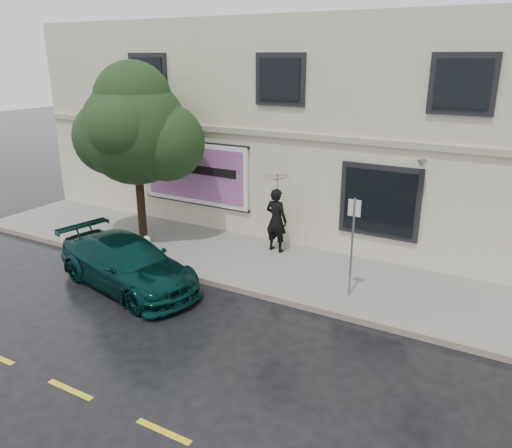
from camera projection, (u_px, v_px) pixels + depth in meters
The scene contains 12 objects.
ground at pixel (185, 310), 12.11m from camera, with size 90.00×90.00×0.00m, color black.
sidewalk at pixel (252, 261), 14.77m from camera, with size 20.00×3.50×0.15m, color gray.
curb at pixel (219, 284), 13.32m from camera, with size 20.00×0.18×0.16m, color gray.
road_marking at pixel (70, 390), 9.22m from camera, with size 19.00×0.12×0.01m, color gold.
building at pixel (329, 123), 18.40m from camera, with size 20.00×8.12×7.00m.
billboard at pixel (194, 173), 16.99m from camera, with size 4.30×0.16×2.20m.
car at pixel (127, 263), 13.15m from camera, with size 2.01×4.55×1.33m, color #072D2A.
pedestrian at pixel (276, 220), 15.09m from camera, with size 0.72×0.47×1.97m, color black.
umbrella at pixel (277, 176), 14.65m from camera, with size 1.01×1.01×0.75m, color black.
street_tree at pixel (135, 132), 15.28m from camera, with size 3.29×3.29×5.15m.
fire_hydrant at pixel (147, 247), 14.69m from camera, with size 0.29×0.27×0.71m.
sign_pole at pixel (352, 238), 12.05m from camera, with size 0.31×0.05×2.53m.
Camera 1 is at (6.79, -8.56, 5.88)m, focal length 35.00 mm.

